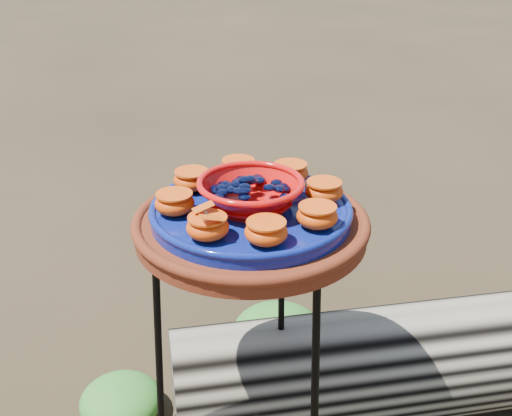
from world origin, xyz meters
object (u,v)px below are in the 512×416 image
(terracotta_saucer, at_px, (251,227))
(red_bowl, at_px, (251,194))
(driftwood_log, at_px, (480,352))
(plant_stand, at_px, (251,370))
(cobalt_plate, at_px, (251,213))

(terracotta_saucer, distance_m, red_bowl, 0.07)
(red_bowl, bearing_deg, driftwood_log, 46.07)
(plant_stand, xyz_separation_m, cobalt_plate, (0.00, 0.00, 0.40))
(cobalt_plate, relative_size, red_bowl, 2.00)
(plant_stand, distance_m, cobalt_plate, 0.40)
(terracotta_saucer, height_order, cobalt_plate, cobalt_plate)
(terracotta_saucer, xyz_separation_m, cobalt_plate, (0.00, 0.00, 0.03))
(red_bowl, bearing_deg, plant_stand, 0.00)
(terracotta_saucer, distance_m, cobalt_plate, 0.03)
(cobalt_plate, bearing_deg, red_bowl, 0.00)
(terracotta_saucer, bearing_deg, driftwood_log, 46.07)
(terracotta_saucer, bearing_deg, plant_stand, 0.00)
(plant_stand, bearing_deg, terracotta_saucer, 0.00)
(cobalt_plate, height_order, driftwood_log, cobalt_plate)
(terracotta_saucer, bearing_deg, cobalt_plate, 0.00)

